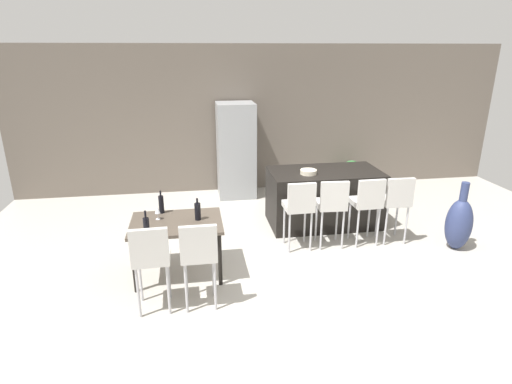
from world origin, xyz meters
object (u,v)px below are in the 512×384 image
(dining_chair_near, at_px, (151,255))
(refrigerator, at_px, (236,150))
(bar_chair_left, at_px, (299,205))
(potted_plant, at_px, (351,172))
(floor_vase, at_px, (459,223))
(bar_chair_middle, at_px, (332,203))
(bar_chair_far, at_px, (396,199))
(fruit_bowl, at_px, (308,172))
(wine_bottle_middle, at_px, (161,204))
(bar_chair_right, at_px, (367,201))
(wine_glass_left, at_px, (157,210))
(wine_bottle_end, at_px, (146,226))
(dining_table, at_px, (177,227))
(wine_bottle_corner, at_px, (198,211))
(kitchen_island, at_px, (324,198))

(dining_chair_near, xyz_separation_m, refrigerator, (1.35, 3.74, 0.22))
(bar_chair_left, distance_m, potted_plant, 3.10)
(floor_vase, bearing_deg, bar_chair_middle, 169.08)
(bar_chair_far, height_order, floor_vase, bar_chair_far)
(fruit_bowl, relative_size, potted_plant, 0.43)
(wine_bottle_middle, bearing_deg, bar_chair_far, 1.95)
(bar_chair_right, bearing_deg, floor_vase, -15.34)
(fruit_bowl, bearing_deg, dining_chair_near, -139.67)
(wine_bottle_middle, xyz_separation_m, potted_plant, (3.70, 2.62, -0.50))
(wine_glass_left, bearing_deg, dining_chair_near, -91.61)
(bar_chair_left, xyz_separation_m, potted_plant, (1.79, 2.51, -0.34))
(bar_chair_left, distance_m, wine_bottle_middle, 1.92)
(dining_chair_near, xyz_separation_m, wine_glass_left, (0.03, 0.89, 0.17))
(wine_bottle_end, height_order, floor_vase, wine_bottle_end)
(bar_chair_left, relative_size, wine_glass_left, 6.03)
(dining_table, distance_m, wine_bottle_end, 0.51)
(floor_vase, bearing_deg, wine_bottle_end, -174.35)
(bar_chair_left, height_order, fruit_bowl, bar_chair_left)
(wine_bottle_end, bearing_deg, wine_bottle_corner, 30.85)
(potted_plant, bearing_deg, wine_bottle_corner, -137.79)
(kitchen_island, bearing_deg, refrigerator, 127.55)
(wine_bottle_middle, relative_size, wine_bottle_corner, 1.07)
(kitchen_island, relative_size, bar_chair_far, 1.72)
(bar_chair_middle, relative_size, dining_chair_near, 1.00)
(bar_chair_middle, xyz_separation_m, dining_chair_near, (-2.46, -1.22, 0.00))
(bar_chair_middle, bearing_deg, bar_chair_right, -0.01)
(bar_chair_left, relative_size, wine_bottle_corner, 3.64)
(wine_bottle_corner, distance_m, refrigerator, 3.06)
(bar_chair_left, bearing_deg, wine_bottle_corner, -163.67)
(bar_chair_right, xyz_separation_m, potted_plant, (0.76, 2.51, -0.34))
(bar_chair_left, xyz_separation_m, wine_bottle_corner, (-1.44, -0.42, 0.16))
(wine_bottle_end, xyz_separation_m, wine_glass_left, (0.10, 0.45, 0.01))
(wine_bottle_corner, relative_size, fruit_bowl, 1.11)
(wine_bottle_middle, height_order, fruit_bowl, wine_bottle_middle)
(wine_glass_left, bearing_deg, refrigerator, 65.02)
(dining_chair_near, xyz_separation_m, floor_vase, (4.28, 0.87, -0.30))
(wine_glass_left, bearing_deg, fruit_bowl, 25.03)
(wine_bottle_end, bearing_deg, wine_glass_left, 77.83)
(wine_bottle_corner, height_order, fruit_bowl, wine_bottle_corner)
(bar_chair_left, height_order, bar_chair_middle, same)
(floor_vase, bearing_deg, dining_chair_near, -168.50)
(bar_chair_far, bearing_deg, kitchen_island, 133.63)
(kitchen_island, xyz_separation_m, floor_vase, (1.65, -1.21, -0.06))
(fruit_bowl, bearing_deg, wine_bottle_corner, -146.90)
(wine_bottle_corner, distance_m, fruit_bowl, 2.12)
(wine_bottle_middle, distance_m, wine_bottle_corner, 0.56)
(wine_bottle_middle, bearing_deg, wine_glass_left, -99.66)
(dining_table, bearing_deg, bar_chair_left, 14.52)
(fruit_bowl, bearing_deg, bar_chair_left, -114.36)
(bar_chair_right, relative_size, potted_plant, 1.72)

